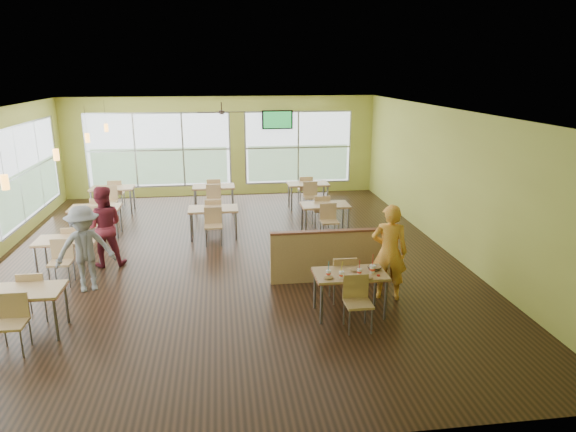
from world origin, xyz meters
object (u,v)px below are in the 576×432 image
object	(u,v)px
man_plaid	(389,252)
food_basket	(374,267)
half_wall_divider	(331,255)
main_table	(350,279)

from	to	relation	value
man_plaid	food_basket	world-z (taller)	man_plaid
half_wall_divider	man_plaid	bearing A→B (deg)	-47.12
main_table	half_wall_divider	distance (m)	1.45
half_wall_divider	food_basket	xyz separation A→B (m)	(0.45, -1.35, 0.26)
food_basket	half_wall_divider	bearing A→B (deg)	108.41
man_plaid	food_basket	bearing A→B (deg)	64.86
man_plaid	half_wall_divider	bearing A→B (deg)	-29.62
main_table	food_basket	xyz separation A→B (m)	(0.45, 0.10, 0.15)
main_table	food_basket	world-z (taller)	main_table
half_wall_divider	food_basket	bearing A→B (deg)	-71.59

